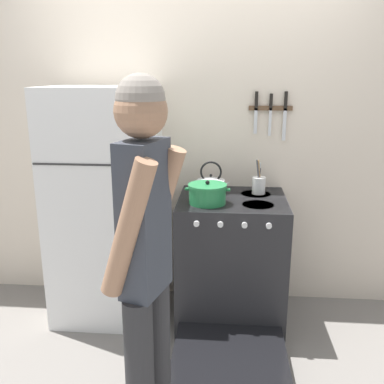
{
  "coord_description": "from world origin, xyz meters",
  "views": [
    {
      "loc": [
        0.27,
        -3.16,
        1.73
      ],
      "look_at": [
        0.03,
        -0.48,
        0.99
      ],
      "focal_mm": 40.0,
      "sensor_mm": 36.0,
      "label": 1
    }
  ],
  "objects": [
    {
      "name": "ground_plane",
      "position": [
        0.0,
        0.0,
        0.0
      ],
      "size": [
        14.0,
        14.0,
        0.0
      ],
      "primitive_type": "plane",
      "color": "slate"
    },
    {
      "name": "wall_back",
      "position": [
        0.0,
        0.03,
        1.27
      ],
      "size": [
        10.0,
        0.06,
        2.55
      ],
      "color": "beige",
      "rests_on": "ground_plane"
    },
    {
      "name": "stove_range",
      "position": [
        0.3,
        -0.37,
        0.45
      ],
      "size": [
        0.74,
        1.39,
        0.91
      ],
      "color": "#232326",
      "rests_on": "ground_plane"
    },
    {
      "name": "wall_knife_strip",
      "position": [
        0.56,
        -0.02,
        1.5
      ],
      "size": [
        0.31,
        0.03,
        0.35
      ],
      "color": "brown"
    },
    {
      "name": "person",
      "position": [
        -0.07,
        -1.55,
        0.99
      ],
      "size": [
        0.35,
        0.41,
        1.74
      ],
      "rotation": [
        0.0,
        0.0,
        1.28
      ],
      "color": "#2D2D30",
      "rests_on": "ground_plane"
    },
    {
      "name": "utensil_jar",
      "position": [
        0.48,
        -0.19,
        0.97
      ],
      "size": [
        0.09,
        0.09,
        0.25
      ],
      "color": "silver",
      "rests_on": "stove_range"
    },
    {
      "name": "dutch_oven_pot",
      "position": [
        0.13,
        -0.46,
        0.97
      ],
      "size": [
        0.3,
        0.26,
        0.16
      ],
      "color": "#237A42",
      "rests_on": "stove_range"
    },
    {
      "name": "tea_kettle",
      "position": [
        0.15,
        -0.2,
        0.97
      ],
      "size": [
        0.25,
        0.2,
        0.23
      ],
      "color": "silver",
      "rests_on": "stove_range"
    },
    {
      "name": "refrigerator",
      "position": [
        -0.59,
        -0.32,
        0.83
      ],
      "size": [
        0.73,
        0.66,
        1.66
      ],
      "color": "white",
      "rests_on": "ground_plane"
    }
  ]
}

